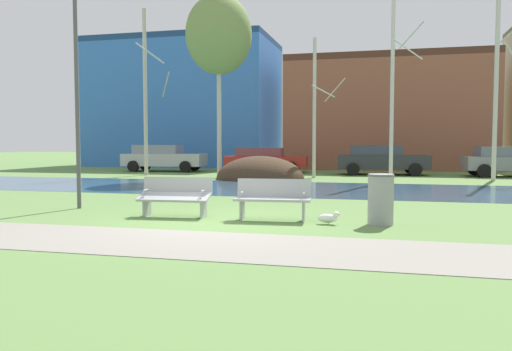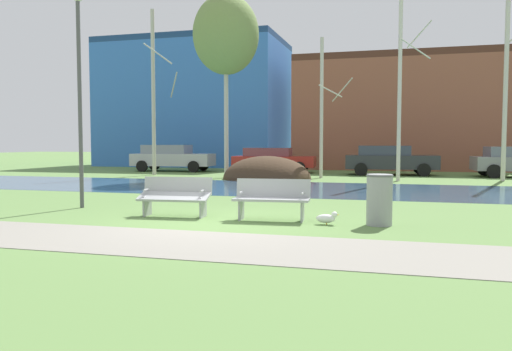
{
  "view_description": "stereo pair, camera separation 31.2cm",
  "coord_description": "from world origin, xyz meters",
  "px_view_note": "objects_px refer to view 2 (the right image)",
  "views": [
    {
      "loc": [
        3.38,
        -9.79,
        1.65
      ],
      "look_at": [
        0.53,
        1.56,
        0.89
      ],
      "focal_mm": 35.89,
      "sensor_mm": 36.0,
      "label": 1
    },
    {
      "loc": [
        3.68,
        -9.71,
        1.65
      ],
      "look_at": [
        0.53,
        1.56,
        0.89
      ],
      "focal_mm": 35.89,
      "sensor_mm": 36.0,
      "label": 2
    }
  ],
  "objects_px": {
    "bench_left": "(175,195)",
    "bench_right": "(272,198)",
    "parked_van_nearest_silver": "(172,157)",
    "trash_bin": "(379,199)",
    "streetlamp": "(79,63)",
    "parked_sedan_second_red": "(273,159)",
    "parked_hatch_third_dark": "(389,159)",
    "seagull": "(327,218)"
  },
  "relations": [
    {
      "from": "bench_left",
      "to": "parked_van_nearest_silver",
      "type": "distance_m",
      "value": 18.35
    },
    {
      "from": "bench_left",
      "to": "parked_sedan_second_red",
      "type": "relative_size",
      "value": 0.36
    },
    {
      "from": "bench_right",
      "to": "trash_bin",
      "type": "bearing_deg",
      "value": -1.6
    },
    {
      "from": "parked_van_nearest_silver",
      "to": "bench_right",
      "type": "bearing_deg",
      "value": -58.8
    },
    {
      "from": "bench_left",
      "to": "parked_van_nearest_silver",
      "type": "height_order",
      "value": "parked_van_nearest_silver"
    },
    {
      "from": "streetlamp",
      "to": "parked_sedan_second_red",
      "type": "height_order",
      "value": "streetlamp"
    },
    {
      "from": "seagull",
      "to": "parked_van_nearest_silver",
      "type": "bearing_deg",
      "value": 123.73
    },
    {
      "from": "bench_left",
      "to": "streetlamp",
      "type": "height_order",
      "value": "streetlamp"
    },
    {
      "from": "parked_sedan_second_red",
      "to": "parked_hatch_third_dark",
      "type": "bearing_deg",
      "value": -5.08
    },
    {
      "from": "parked_sedan_second_red",
      "to": "trash_bin",
      "type": "bearing_deg",
      "value": -69.52
    },
    {
      "from": "bench_right",
      "to": "parked_hatch_third_dark",
      "type": "height_order",
      "value": "parked_hatch_third_dark"
    },
    {
      "from": "parked_sedan_second_red",
      "to": "streetlamp",
      "type": "bearing_deg",
      "value": -93.53
    },
    {
      "from": "bench_right",
      "to": "seagull",
      "type": "xyz_separation_m",
      "value": [
        1.21,
        -0.27,
        -0.34
      ]
    },
    {
      "from": "trash_bin",
      "to": "parked_hatch_third_dark",
      "type": "relative_size",
      "value": 0.22
    },
    {
      "from": "bench_left",
      "to": "bench_right",
      "type": "relative_size",
      "value": 1.0
    },
    {
      "from": "bench_right",
      "to": "parked_hatch_third_dark",
      "type": "relative_size",
      "value": 0.35
    },
    {
      "from": "bench_left",
      "to": "parked_sedan_second_red",
      "type": "distance_m",
      "value": 17.07
    },
    {
      "from": "bench_left",
      "to": "parked_van_nearest_silver",
      "type": "bearing_deg",
      "value": 115.25
    },
    {
      "from": "streetlamp",
      "to": "parked_sedan_second_red",
      "type": "xyz_separation_m",
      "value": [
        1.0,
        16.21,
        -2.9
      ]
    },
    {
      "from": "bench_left",
      "to": "trash_bin",
      "type": "distance_m",
      "value": 4.45
    },
    {
      "from": "bench_left",
      "to": "seagull",
      "type": "bearing_deg",
      "value": -4.43
    },
    {
      "from": "parked_sedan_second_red",
      "to": "parked_hatch_third_dark",
      "type": "height_order",
      "value": "parked_hatch_third_dark"
    },
    {
      "from": "trash_bin",
      "to": "streetlamp",
      "type": "xyz_separation_m",
      "value": [
        -7.36,
        0.81,
        3.1
      ]
    },
    {
      "from": "bench_right",
      "to": "parked_hatch_third_dark",
      "type": "xyz_separation_m",
      "value": [
        2.11,
        16.4,
        0.32
      ]
    },
    {
      "from": "bench_left",
      "to": "bench_right",
      "type": "bearing_deg",
      "value": 0.0
    },
    {
      "from": "streetlamp",
      "to": "parked_van_nearest_silver",
      "type": "bearing_deg",
      "value": 107.22
    },
    {
      "from": "parked_sedan_second_red",
      "to": "parked_hatch_third_dark",
      "type": "xyz_separation_m",
      "value": [
        6.25,
        -0.56,
        0.06
      ]
    },
    {
      "from": "bench_right",
      "to": "parked_van_nearest_silver",
      "type": "relative_size",
      "value": 0.35
    },
    {
      "from": "trash_bin",
      "to": "streetlamp",
      "type": "relative_size",
      "value": 0.19
    },
    {
      "from": "seagull",
      "to": "parked_hatch_third_dark",
      "type": "height_order",
      "value": "parked_hatch_third_dark"
    },
    {
      "from": "bench_left",
      "to": "parked_van_nearest_silver",
      "type": "relative_size",
      "value": 0.35
    },
    {
      "from": "parked_van_nearest_silver",
      "to": "parked_sedan_second_red",
      "type": "relative_size",
      "value": 1.03
    },
    {
      "from": "trash_bin",
      "to": "streetlamp",
      "type": "distance_m",
      "value": 8.03
    },
    {
      "from": "parked_hatch_third_dark",
      "to": "trash_bin",
      "type": "bearing_deg",
      "value": -89.62
    },
    {
      "from": "seagull",
      "to": "bench_left",
      "type": "bearing_deg",
      "value": 175.57
    },
    {
      "from": "parked_van_nearest_silver",
      "to": "parked_hatch_third_dark",
      "type": "relative_size",
      "value": 1.02
    },
    {
      "from": "trash_bin",
      "to": "bench_right",
      "type": "bearing_deg",
      "value": 178.4
    },
    {
      "from": "seagull",
      "to": "parked_sedan_second_red",
      "type": "relative_size",
      "value": 0.1
    },
    {
      "from": "streetlamp",
      "to": "parked_van_nearest_silver",
      "type": "relative_size",
      "value": 1.15
    },
    {
      "from": "bench_left",
      "to": "trash_bin",
      "type": "xyz_separation_m",
      "value": [
        4.44,
        -0.06,
        0.06
      ]
    },
    {
      "from": "seagull",
      "to": "parked_van_nearest_silver",
      "type": "relative_size",
      "value": 0.1
    },
    {
      "from": "streetlamp",
      "to": "parked_van_nearest_silver",
      "type": "xyz_separation_m",
      "value": [
        -4.91,
        15.85,
        -2.83
      ]
    }
  ]
}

